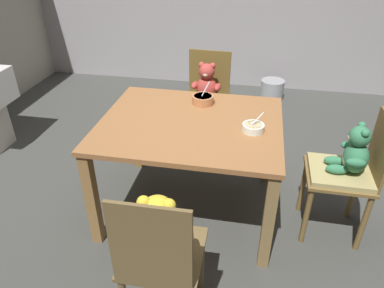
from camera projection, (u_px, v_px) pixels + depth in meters
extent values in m
cube|color=#3F403C|center=(191.00, 208.00, 2.76)|extent=(5.20, 5.20, 0.04)
cube|color=#915E36|center=(191.00, 124.00, 2.38)|extent=(1.20, 1.00, 0.03)
cube|color=olive|center=(92.00, 200.00, 2.28)|extent=(0.07, 0.07, 0.70)
cube|color=olive|center=(268.00, 223.00, 2.10)|extent=(0.07, 0.07, 0.70)
cube|color=olive|center=(137.00, 131.00, 3.03)|extent=(0.07, 0.07, 0.70)
cube|color=olive|center=(269.00, 144.00, 2.86)|extent=(0.07, 0.07, 0.70)
cube|color=brown|center=(205.00, 103.00, 3.26)|extent=(0.44, 0.43, 0.02)
cube|color=brown|center=(210.00, 73.00, 3.31)|extent=(0.38, 0.04, 0.42)
cylinder|color=brown|center=(181.00, 132.00, 3.27)|extent=(0.04, 0.04, 0.45)
cylinder|color=brown|center=(220.00, 137.00, 3.20)|extent=(0.04, 0.04, 0.45)
cylinder|color=brown|center=(190.00, 115.00, 3.56)|extent=(0.04, 0.04, 0.45)
cylinder|color=brown|center=(226.00, 119.00, 3.49)|extent=(0.04, 0.04, 0.45)
ellipsoid|color=#B03E38|center=(207.00, 88.00, 3.25)|extent=(0.19, 0.17, 0.21)
ellipsoid|color=beige|center=(205.00, 91.00, 3.22)|extent=(0.10, 0.06, 0.13)
sphere|color=#B03E38|center=(207.00, 71.00, 3.16)|extent=(0.14, 0.14, 0.14)
ellipsoid|color=beige|center=(206.00, 75.00, 3.13)|extent=(0.06, 0.05, 0.04)
sphere|color=#B03E38|center=(202.00, 65.00, 3.15)|extent=(0.05, 0.05, 0.05)
sphere|color=#B03E38|center=(213.00, 66.00, 3.13)|extent=(0.05, 0.05, 0.05)
ellipsoid|color=#B03E38|center=(195.00, 85.00, 3.24)|extent=(0.07, 0.12, 0.06)
ellipsoid|color=#B03E38|center=(218.00, 87.00, 3.20)|extent=(0.07, 0.12, 0.06)
ellipsoid|color=#B03E38|center=(198.00, 100.00, 3.21)|extent=(0.07, 0.14, 0.06)
ellipsoid|color=#B03E38|center=(209.00, 101.00, 3.19)|extent=(0.07, 0.14, 0.06)
cube|color=brown|center=(338.00, 175.00, 2.31)|extent=(0.41, 0.39, 0.02)
cube|color=brown|center=(380.00, 150.00, 2.16)|extent=(0.02, 0.35, 0.42)
cylinder|color=brown|center=(303.00, 186.00, 2.60)|extent=(0.04, 0.04, 0.45)
cylinder|color=brown|center=(306.00, 216.00, 2.33)|extent=(0.04, 0.04, 0.45)
cylinder|color=brown|center=(354.00, 192.00, 2.54)|extent=(0.04, 0.04, 0.45)
cylinder|color=brown|center=(363.00, 223.00, 2.27)|extent=(0.04, 0.04, 0.45)
cube|color=tan|center=(339.00, 172.00, 2.30)|extent=(0.38, 0.36, 0.04)
ellipsoid|color=#347750|center=(356.00, 158.00, 2.22)|extent=(0.15, 0.18, 0.20)
ellipsoid|color=beige|center=(347.00, 158.00, 2.24)|extent=(0.05, 0.10, 0.12)
sphere|color=#347750|center=(360.00, 136.00, 2.15)|extent=(0.13, 0.13, 0.13)
ellipsoid|color=beige|center=(352.00, 137.00, 2.16)|extent=(0.05, 0.05, 0.04)
sphere|color=#347750|center=(362.00, 126.00, 2.16)|extent=(0.05, 0.05, 0.05)
sphere|color=#347750|center=(365.00, 133.00, 2.08)|extent=(0.05, 0.05, 0.05)
ellipsoid|color=#347750|center=(350.00, 145.00, 2.30)|extent=(0.12, 0.06, 0.06)
ellipsoid|color=#347750|center=(356.00, 163.00, 2.13)|extent=(0.12, 0.06, 0.06)
ellipsoid|color=#347750|center=(334.00, 161.00, 2.32)|extent=(0.13, 0.06, 0.06)
ellipsoid|color=#347750|center=(337.00, 169.00, 2.24)|extent=(0.13, 0.06, 0.06)
cube|color=brown|center=(164.00, 253.00, 1.76)|extent=(0.39, 0.40, 0.02)
cube|color=brown|center=(150.00, 248.00, 1.48)|extent=(0.36, 0.02, 0.46)
cylinder|color=brown|center=(201.00, 263.00, 2.00)|extent=(0.04, 0.04, 0.45)
cylinder|color=brown|center=(145.00, 255.00, 2.05)|extent=(0.04, 0.04, 0.45)
ellipsoid|color=gold|center=(159.00, 244.00, 1.63)|extent=(0.22, 0.18, 0.25)
ellipsoid|color=beige|center=(162.00, 237.00, 1.69)|extent=(0.12, 0.07, 0.15)
sphere|color=gold|center=(157.00, 213.00, 1.55)|extent=(0.16, 0.16, 0.16)
ellipsoid|color=beige|center=(161.00, 206.00, 1.60)|extent=(0.06, 0.06, 0.05)
sphere|color=gold|center=(169.00, 205.00, 1.50)|extent=(0.06, 0.06, 0.06)
sphere|color=gold|center=(143.00, 202.00, 1.52)|extent=(0.06, 0.06, 0.06)
ellipsoid|color=gold|center=(186.00, 239.00, 1.62)|extent=(0.07, 0.14, 0.07)
ellipsoid|color=gold|center=(135.00, 232.00, 1.66)|extent=(0.07, 0.14, 0.07)
ellipsoid|color=gold|center=(178.00, 239.00, 1.78)|extent=(0.08, 0.16, 0.07)
ellipsoid|color=gold|center=(155.00, 236.00, 1.80)|extent=(0.08, 0.16, 0.07)
cylinder|color=#BD764A|center=(203.00, 100.00, 2.59)|extent=(0.16, 0.16, 0.06)
cylinder|color=#BD764A|center=(203.00, 103.00, 2.61)|extent=(0.09, 0.09, 0.01)
cylinder|color=#CCB694|center=(203.00, 96.00, 2.58)|extent=(0.13, 0.13, 0.01)
cylinder|color=#BCBCC1|center=(206.00, 89.00, 2.58)|extent=(0.05, 0.10, 0.08)
ellipsoid|color=#BCBCC1|center=(202.00, 97.00, 2.57)|extent=(0.03, 0.04, 0.01)
cylinder|color=silver|center=(253.00, 128.00, 2.25)|extent=(0.14, 0.14, 0.05)
cylinder|color=silver|center=(253.00, 130.00, 2.26)|extent=(0.08, 0.08, 0.01)
cylinder|color=#CCB687|center=(253.00, 125.00, 2.24)|extent=(0.11, 0.11, 0.01)
cylinder|color=#BCBCC1|center=(258.00, 118.00, 2.23)|extent=(0.08, 0.07, 0.07)
ellipsoid|color=#BCBCC1|center=(252.00, 126.00, 2.23)|extent=(0.04, 0.04, 0.01)
cylinder|color=#93969B|center=(272.00, 90.00, 4.39)|extent=(0.28, 0.28, 0.24)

